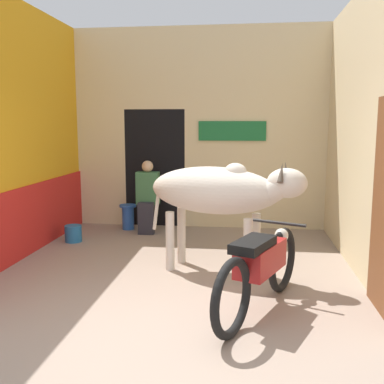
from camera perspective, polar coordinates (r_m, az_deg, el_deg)
ground_plane at (r=4.08m, az=-6.11°, el=-18.09°), size 30.00×30.00×0.00m
wall_left_shopfront at (r=6.49m, az=-22.01°, el=6.72°), size 0.25×4.31×3.48m
wall_back_with_doorway at (r=8.19m, az=-0.99°, el=6.22°), size 4.40×0.93×3.48m
wall_right_with_door at (r=5.82m, az=21.43°, el=6.92°), size 0.22×4.31×3.48m
cow at (r=5.46m, az=3.54°, el=-0.02°), size 2.00×1.06×1.41m
motorcycle_near at (r=4.47m, az=8.67°, el=-9.28°), size 0.91×1.85×0.81m
shopkeeper_seated at (r=7.59m, az=-5.69°, el=-0.42°), size 0.38×0.33×1.22m
plastic_stool at (r=7.94m, az=-8.12°, el=-3.05°), size 0.30×0.30×0.43m
bucket at (r=7.30m, az=-14.84°, el=-5.12°), size 0.26×0.26×0.26m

